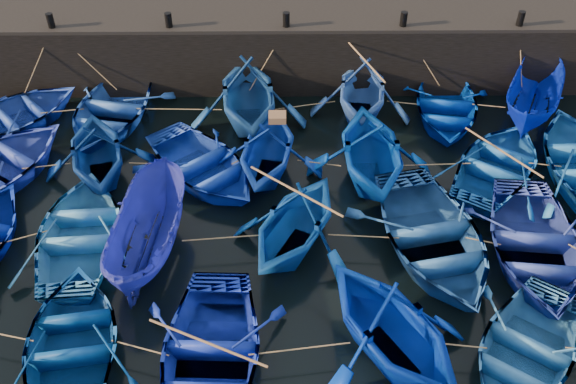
{
  "coord_description": "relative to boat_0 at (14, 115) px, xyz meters",
  "views": [
    {
      "loc": [
        -0.13,
        -10.58,
        12.92
      ],
      "look_at": [
        0.0,
        3.2,
        0.7
      ],
      "focal_mm": 40.0,
      "sensor_mm": 36.0,
      "label": 1
    }
  ],
  "objects": [
    {
      "name": "bollard_4",
      "position": [
        17.23,
        2.13,
        2.39
      ],
      "size": [
        0.24,
        0.24,
        0.5
      ],
      "primitive_type": "cylinder",
      "color": "black",
      "rests_on": "quay_top"
    },
    {
      "name": "ground",
      "position": [
        9.23,
        -7.47,
        -0.48
      ],
      "size": [
        120.0,
        120.0,
        0.0
      ],
      "primitive_type": "plane",
      "color": "black",
      "rests_on": "ground"
    },
    {
      "name": "boat_7",
      "position": [
        3.47,
        -2.71,
        0.56
      ],
      "size": [
        4.37,
        4.75,
        2.08
      ],
      "primitive_type": "imported",
      "rotation": [
        0.0,
        0.0,
        3.42
      ],
      "color": "navy",
      "rests_on": "ground"
    },
    {
      "name": "mooring_ropes",
      "position": [
        8.79,
        -2.46,
        0.4
      ],
      "size": [
        17.67,
        11.77,
        2.1
      ],
      "color": "tan",
      "rests_on": "ground"
    },
    {
      "name": "boat_14",
      "position": [
        3.56,
        -5.63,
        0.02
      ],
      "size": [
        3.79,
        5.04,
        0.99
      ],
      "primitive_type": "imported",
      "rotation": [
        0.0,
        0.0,
        3.22
      ],
      "color": "blue",
      "rests_on": "ground"
    },
    {
      "name": "boat_15",
      "position": [
        5.47,
        -6.05,
        0.38
      ],
      "size": [
        2.22,
        4.63,
        1.72
      ],
      "primitive_type": "imported",
      "rotation": [
        0.0,
        0.0,
        3.02
      ],
      "color": "navy",
      "rests_on": "ground"
    },
    {
      "name": "boat_21",
      "position": [
        4.21,
        -9.23,
        -0.01
      ],
      "size": [
        3.93,
        5.02,
        0.95
      ],
      "primitive_type": "imported",
      "rotation": [
        0.0,
        0.0,
        3.29
      ],
      "color": "navy",
      "rests_on": "ground"
    },
    {
      "name": "loose_oars",
      "position": [
        11.09,
        -4.43,
        1.1
      ],
      "size": [
        10.62,
        12.35,
        1.23
      ],
      "color": "#99724C",
      "rests_on": "ground"
    },
    {
      "name": "boat_17",
      "position": [
        13.11,
        -6.0,
        0.08
      ],
      "size": [
        4.91,
        6.08,
        1.12
      ],
      "primitive_type": "imported",
      "rotation": [
        0.0,
        0.0,
        0.21
      ],
      "color": "#1A4C87",
      "rests_on": "ground"
    },
    {
      "name": "boat_0",
      "position": [
        0.0,
        0.0,
        0.0
      ],
      "size": [
        5.65,
        5.56,
        0.96
      ],
      "primitive_type": "imported",
      "rotation": [
        0.0,
        0.0,
        2.3
      ],
      "color": "#18389C",
      "rests_on": "ground"
    },
    {
      "name": "boat_16",
      "position": [
        9.41,
        -5.85,
        0.58
      ],
      "size": [
        4.94,
        5.17,
        2.11
      ],
      "primitive_type": "imported",
      "rotation": [
        0.0,
        0.0,
        -0.49
      ],
      "color": "#084493",
      "rests_on": "ground"
    },
    {
      "name": "boat_23",
      "position": [
        11.51,
        -9.35,
        0.67
      ],
      "size": [
        5.51,
        5.7,
        2.3
      ],
      "primitive_type": "imported",
      "rotation": [
        0.0,
        0.0,
        0.56
      ],
      "color": "#0027A7",
      "rests_on": "ground"
    },
    {
      "name": "bollard_2",
      "position": [
        9.23,
        2.13,
        2.39
      ],
      "size": [
        0.24,
        0.24,
        0.5
      ],
      "primitive_type": "cylinder",
      "color": "black",
      "rests_on": "quay_top"
    },
    {
      "name": "boat_5",
      "position": [
        17.62,
        0.19,
        0.4
      ],
      "size": [
        3.54,
        4.86,
        1.77
      ],
      "primitive_type": "imported",
      "rotation": [
        0.0,
        0.0,
        -0.45
      ],
      "color": "#041CBB",
      "rests_on": "ground"
    },
    {
      "name": "quay_top",
      "position": [
        9.23,
        3.03,
        2.08
      ],
      "size": [
        26.0,
        2.5,
        0.12
      ],
      "primitive_type": "cube",
      "color": "black",
      "rests_on": "quay_wall"
    },
    {
      "name": "boat_9",
      "position": [
        8.64,
        -2.63,
        0.55
      ],
      "size": [
        4.0,
        4.43,
        2.05
      ],
      "primitive_type": "imported",
      "rotation": [
        0.0,
        0.0,
        2.96
      ],
      "color": "#0A329F",
      "rests_on": "ground"
    },
    {
      "name": "bollard_3",
      "position": [
        13.23,
        2.13,
        2.39
      ],
      "size": [
        0.24,
        0.24,
        0.5
      ],
      "primitive_type": "cylinder",
      "color": "black",
      "rests_on": "quay_top"
    },
    {
      "name": "boat_10",
      "position": [
        11.76,
        -2.92,
        0.71
      ],
      "size": [
        4.05,
        4.65,
        2.37
      ],
      "primitive_type": "imported",
      "rotation": [
        0.0,
        0.0,
        3.18
      ],
      "color": "#033CA5",
      "rests_on": "ground"
    },
    {
      "name": "boat_3",
      "position": [
        11.81,
        0.62,
        0.59
      ],
      "size": [
        3.96,
        4.45,
        2.14
      ],
      "primitive_type": "imported",
      "rotation": [
        0.0,
        0.0,
        -0.12
      ],
      "color": "blue",
      "rests_on": "ground"
    },
    {
      "name": "boat_8",
      "position": [
        6.63,
        -2.79,
        -0.0
      ],
      "size": [
        5.51,
        5.67,
        0.96
      ],
      "primitive_type": "imported",
      "rotation": [
        0.0,
        0.0,
        0.7
      ],
      "color": "#1338B8",
      "rests_on": "ground"
    },
    {
      "name": "quay_wall",
      "position": [
        9.23,
        3.03,
        0.77
      ],
      "size": [
        26.0,
        2.5,
        2.5
      ],
      "primitive_type": "cube",
      "color": "black",
      "rests_on": "ground"
    },
    {
      "name": "boat_22",
      "position": [
        7.39,
        -9.65,
        0.02
      ],
      "size": [
        3.63,
        4.95,
        1.0
      ],
      "primitive_type": "imported",
      "rotation": [
        0.0,
        0.0,
        -0.04
      ],
      "color": "#0D22A4",
      "rests_on": "ground"
    },
    {
      "name": "bollard_1",
      "position": [
        5.23,
        2.13,
        2.39
      ],
      "size": [
        0.24,
        0.24,
        0.5
      ],
      "primitive_type": "cylinder",
      "color": "black",
      "rests_on": "quay_top"
    },
    {
      "name": "boat_11",
      "position": [
        15.75,
        -2.83,
        0.0
      ],
      "size": [
        5.37,
        5.73,
        0.97
      ],
      "primitive_type": "imported",
      "rotation": [
        0.0,
        0.0,
        2.55
      ],
      "color": "#0E4B9B",
      "rests_on": "ground"
    },
    {
      "name": "boat_1",
      "position": [
        3.21,
        0.24,
        0.04
      ],
      "size": [
        4.42,
        5.56,
        1.04
      ],
      "primitive_type": "imported",
      "rotation": [
        0.0,
        0.0,
        -0.18
      ],
      "color": "blue",
      "rests_on": "ground"
    },
    {
      "name": "boat_4",
      "position": [
        14.72,
        0.4,
        -0.01
      ],
      "size": [
        3.87,
        4.95,
        0.94
      ],
      "primitive_type": "imported",
      "rotation": [
        0.0,
        0.0,
        -0.15
      ],
      "color": "#002F9F",
      "rests_on": "ground"
    },
    {
      "name": "boat_18",
      "position": [
        15.79,
        -6.27,
        0.05
      ],
      "size": [
        4.16,
        5.46,
        1.06
      ],
      "primitive_type": "imported",
      "rotation": [
        0.0,
        0.0,
        -0.1
      ],
      "color": "navy",
      "rests_on": "ground"
    },
    {
      "name": "bollard_0",
      "position": [
        1.23,
        2.13,
        2.39
      ],
      "size": [
        0.24,
        0.24,
        0.5
      ],
      "primitive_type": "cylinder",
      "color": "black",
      "rests_on": "quay_top"
    },
    {
      "name": "boat_2",
      "position": [
        7.92,
        0.15,
        0.74
      ],
      "size": [
        4.41,
        4.99,
        2.43
      ],
      "primitive_type": "imported",
      "rotation": [
        0.0,
        0.0,
        0.1
      ],
      "color": "navy",
      "rests_on": "ground"
    },
    {
      "name": "wooden_crate",
      "position": [
        8.94,
        -2.63,
        1.68
      ],
      "size": [
        0.51,
        0.44,
        0.22
      ],
      "primitive_type": "cube",
      "color": "brown",
      "rests_on": "boat_9"
    },
    {
      "name": "boat_24",
      "position": [
        14.63,
        -9.52,
        -0.02
      ],
      "size": [
        5.11,
        5.41,
        0.91
      ],
      "primitive_type": "imported",
      "rotation": [
        0.0,
        0.0,
        -0.61
      ],
      "color": "#2769B3",
      "rests_on": "ground"
    }
  ]
}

